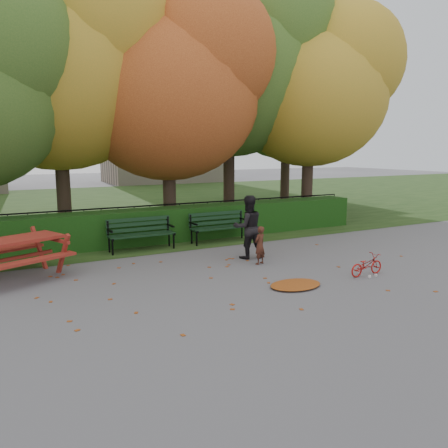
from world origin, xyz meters
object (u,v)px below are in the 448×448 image
tree_g (296,93)px  picnic_table (11,248)px  tree_d (241,62)px  bench_right (219,224)px  tree_e (321,87)px  bench_left (141,231)px  child (260,245)px  bicycle (367,265)px  tree_c (180,84)px  tree_b (69,60)px  adult (248,227)px

tree_g → picnic_table: bearing=-149.8°
tree_d → bench_right: size_ratio=5.32×
tree_d → picnic_table: (-8.42, -4.96, -5.30)m
tree_e → bench_left: 9.29m
tree_e → child: bearing=-139.7°
tree_d → picnic_table: tree_d is taller
tree_d → bicycle: size_ratio=10.60×
tree_c → child: bearing=-90.7°
tree_b → tree_e: size_ratio=1.08×
tree_b → tree_g: tree_b is taller
tree_b → tree_d: 6.37m
tree_g → tree_b: bearing=-164.4°
tree_d → bench_left: 8.31m
tree_e → bicycle: (-4.20, -6.78, -4.85)m
tree_g → bicycle: (-6.01, -10.77, -5.14)m
tree_c → tree_b: bearing=166.5°
picnic_table → child: (5.32, -1.37, -0.22)m
tree_c → tree_e: bearing=-1.9°
adult → bicycle: 3.02m
child → bicycle: 2.47m
tree_d → adult: size_ratio=5.98×
picnic_table → child: size_ratio=2.73×
picnic_table → bench_right: bearing=-9.2°
tree_b → bicycle: tree_b is taller
bench_right → picnic_table: (-5.64, -1.43, 0.16)m
tree_e → child: (-5.75, -4.87, -4.62)m
tree_d → adult: 8.26m
tree_c → picnic_table: tree_c is taller
tree_g → tree_d: bearing=-150.4°
tree_d → bench_right: bearing=-128.2°
tree_b → bench_left: size_ratio=4.88×
tree_d → child: size_ratio=10.36×
tree_e → picnic_table: tree_e is taller
bench_left → adult: (2.14, -2.14, 0.28)m
tree_g → bicycle: bearing=-119.2°
tree_g → tree_c: bearing=-153.1°
tree_g → bicycle: tree_g is taller
tree_c → picnic_table: (-5.38, -3.69, -4.15)m
tree_b → tree_d: bearing=4.4°
tree_g → bench_right: size_ratio=4.75×
tree_b → bicycle: size_ratio=9.73×
tree_b → bench_right: tree_b is taller
tree_g → bench_left: (-9.63, -6.06, -4.85)m
tree_c → tree_g: tree_g is taller
tree_g → adult: bearing=-132.4°
tree_e → bicycle: bearing=-121.8°
tree_c → bench_right: 4.87m
tree_e → bicycle: 9.33m
bench_left → child: size_ratio=1.95×
tree_d → child: 8.95m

